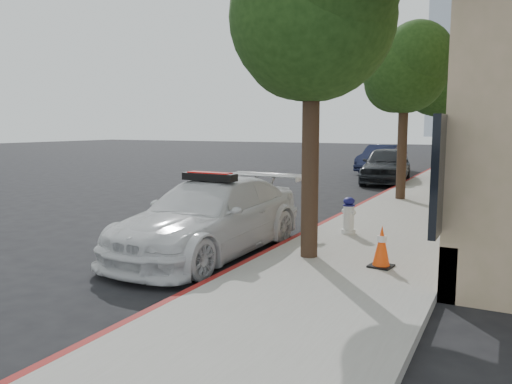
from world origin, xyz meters
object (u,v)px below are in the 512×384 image
at_px(parked_car_mid, 386,165).
at_px(fire_hydrant, 349,216).
at_px(parked_car_far, 382,159).
at_px(police_car, 210,217).
at_px(traffic_cone, 382,246).

bearing_deg(parked_car_mid, fire_hydrant, -87.92).
xyz_separation_m(parked_car_mid, parked_car_far, (-1.35, 4.99, -0.05)).
xyz_separation_m(police_car, traffic_cone, (3.29, 0.03, -0.22)).
bearing_deg(parked_car_far, traffic_cone, -72.57).
relative_size(parked_car_far, traffic_cone, 6.39).
relative_size(fire_hydrant, traffic_cone, 1.14).
bearing_deg(fire_hydrant, traffic_cone, -37.97).
height_order(police_car, parked_car_mid, police_car).
xyz_separation_m(police_car, parked_car_far, (-1.05, 18.61, 0.01)).
bearing_deg(fire_hydrant, parked_car_far, 124.14).
bearing_deg(traffic_cone, fire_hydrant, 118.70).
bearing_deg(police_car, traffic_cone, 2.01).
height_order(police_car, parked_car_far, police_car).
bearing_deg(police_car, fire_hydrant, 49.53).
bearing_deg(parked_car_mid, parked_car_far, 98.30).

